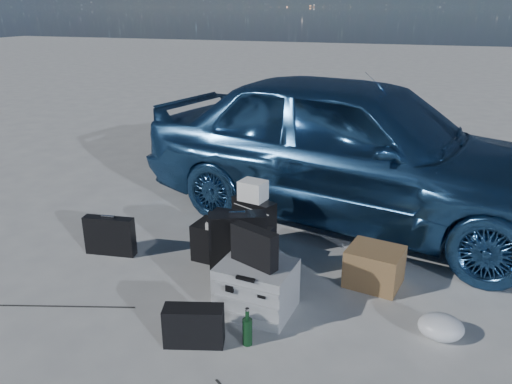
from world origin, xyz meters
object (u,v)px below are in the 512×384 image
Objects in this scene: car at (354,148)px; suitcase_left at (238,248)px; duffel_bag at (232,244)px; green_bottle at (247,327)px; briefcase at (110,236)px; suitcase_right at (254,225)px; pelican_case at (256,287)px; cardboard_box at (374,267)px.

car reaches higher than suitcase_left.
green_bottle is (0.54, -1.05, -0.04)m from duffel_bag.
car is 2.60m from briefcase.
briefcase is 1.33m from suitcase_right.
pelican_case is 1.63m from briefcase.
car is 10.74× the size of cardboard_box.
suitcase_right reaches higher than duffel_bag.
suitcase_right is (1.22, 0.51, 0.07)m from briefcase.
briefcase is at bearing -173.55° from cardboard_box.
green_bottle is (1.65, -0.82, -0.05)m from briefcase.
suitcase_right is at bearing 115.12° from pelican_case.
duffel_bag is at bearing -89.20° from suitcase_right.
cardboard_box is (1.13, -0.24, -0.10)m from suitcase_right.
suitcase_left is 0.36m from duffel_bag.
duffel_bag is at bearing 129.87° from pelican_case.
briefcase is at bearing 169.48° from pelican_case.
pelican_case is 1.99× the size of green_bottle.
pelican_case reaches higher than cardboard_box.
car is at bearing 64.53° from duffel_bag.
car is 8.54× the size of pelican_case.
suitcase_right reaches higher than pelican_case.
pelican_case is 1.14× the size of briefcase.
green_bottle is (-0.70, -1.09, -0.03)m from cardboard_box.
duffel_bag is at bearing -178.48° from cardboard_box.
suitcase_left is 1.13m from cardboard_box.
suitcase_left reaches higher than duffel_bag.
cardboard_box is at bearing -2.17° from briefcase.
briefcase is (-1.93, -1.63, -0.59)m from car.
green_bottle is at bearing -48.74° from suitcase_right.
suitcase_left is (-0.65, -1.69, -0.48)m from car.
briefcase is at bearing -163.04° from duffel_bag.
duffel_bag reaches higher than green_bottle.
duffel_bag is at bearing 161.52° from car.
pelican_case is at bearing -138.87° from cardboard_box.
cardboard_box is (1.25, 0.03, -0.01)m from duffel_bag.
car is 1.73m from duffel_bag.
car is at bearing 107.23° from cardboard_box.
briefcase is 0.91× the size of suitcase_right.
suitcase_right is at bearing 72.57° from duffel_bag.
car is 8.90× the size of suitcase_right.
suitcase_right is at bearing 71.77° from suitcase_left.
briefcase is 1.29m from suitcase_left.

